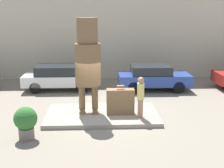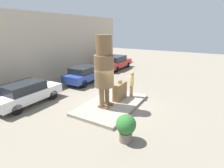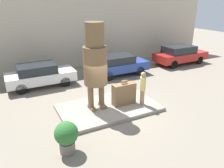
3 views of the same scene
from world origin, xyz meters
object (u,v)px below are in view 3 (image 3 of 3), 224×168
(giant_suitcase, at_px, (124,94))
(parked_car_white, at_px, (40,75))
(tourist, at_px, (143,87))
(statue_figure, at_px, (95,60))
(parked_car_red, at_px, (180,54))
(parked_car_blue, at_px, (119,64))
(planter_pot, at_px, (66,136))

(giant_suitcase, bearing_deg, parked_car_white, 123.41)
(tourist, bearing_deg, parked_car_white, 127.12)
(statue_figure, xyz_separation_m, parked_car_red, (9.90, 4.61, -1.80))
(tourist, height_order, parked_car_white, tourist)
(parked_car_white, relative_size, parked_car_red, 0.90)
(statue_figure, bearing_deg, parked_car_white, 111.90)
(parked_car_blue, relative_size, parked_car_red, 0.89)
(parked_car_red, distance_m, planter_pot, 14.09)
(parked_car_blue, distance_m, planter_pot, 9.16)
(giant_suitcase, xyz_separation_m, planter_pot, (-3.68, -2.21, -0.04))
(statue_figure, xyz_separation_m, parked_car_white, (-1.90, 4.73, -1.86))
(parked_car_red, bearing_deg, parked_car_blue, -178.29)
(parked_car_blue, bearing_deg, giant_suitcase, -115.86)
(parked_car_red, bearing_deg, statue_figure, -155.02)
(parked_car_red, xyz_separation_m, planter_pot, (-12.16, -7.13, -0.13))
(statue_figure, xyz_separation_m, planter_pot, (-2.26, -2.52, -1.94))
(tourist, relative_size, parked_car_red, 0.38)
(giant_suitcase, distance_m, planter_pot, 4.29)
(giant_suitcase, bearing_deg, statue_figure, 167.69)
(statue_figure, xyz_separation_m, parked_car_blue, (3.72, 4.43, -1.84))
(giant_suitcase, bearing_deg, parked_car_red, 30.14)
(parked_car_blue, height_order, planter_pot, parked_car_blue)
(tourist, relative_size, parked_car_blue, 0.42)
(planter_pot, bearing_deg, statue_figure, 48.11)
(parked_car_white, distance_m, parked_car_blue, 5.63)
(parked_car_white, bearing_deg, parked_car_red, -0.56)
(parked_car_red, bearing_deg, tourist, -144.85)
(giant_suitcase, relative_size, planter_pot, 1.06)
(giant_suitcase, distance_m, parked_car_blue, 5.27)
(tourist, xyz_separation_m, parked_car_white, (-4.16, 5.49, -0.36))
(tourist, bearing_deg, parked_car_red, 35.15)
(statue_figure, bearing_deg, parked_car_red, 24.98)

